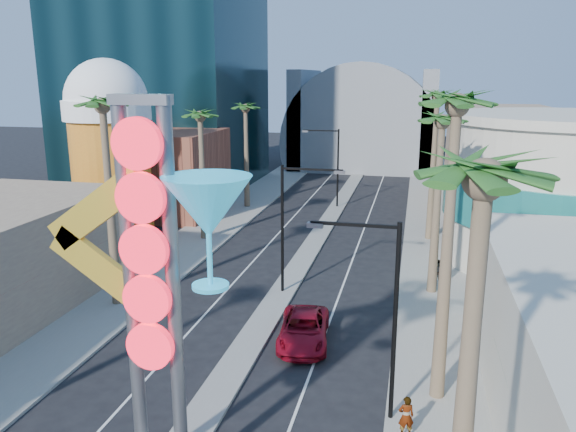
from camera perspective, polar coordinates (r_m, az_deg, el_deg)
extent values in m
cube|color=gray|center=(51.41, -6.97, -0.73)|extent=(5.00, 100.00, 0.15)
cube|color=gray|center=(48.50, 14.67, -1.99)|extent=(5.00, 100.00, 0.15)
cube|color=gray|center=(51.93, 4.07, -0.51)|extent=(1.60, 84.00, 0.15)
cube|color=brown|center=(55.78, -12.36, 4.33)|extent=(10.00, 10.00, 8.00)
cube|color=#8C6E5A|center=(60.82, 20.82, 5.47)|extent=(10.00, 20.00, 10.00)
cylinder|color=orange|center=(49.10, -17.43, 3.91)|extent=(6.40, 6.40, 10.00)
cylinder|color=white|center=(48.51, -17.90, 10.20)|extent=(7.00, 7.00, 1.60)
sphere|color=white|center=(48.48, -17.97, 11.14)|extent=(6.60, 6.60, 6.60)
cylinder|color=beige|center=(43.72, 26.42, 1.92)|extent=(16.00, 16.00, 10.00)
cylinder|color=teal|center=(43.72, 26.42, 1.92)|extent=(16.60, 16.60, 3.00)
cylinder|color=beige|center=(43.06, 27.18, 8.82)|extent=(16.60, 16.60, 0.60)
cylinder|color=slate|center=(84.54, 7.75, 7.70)|extent=(22.00, 16.00, 22.00)
cube|color=slate|center=(85.56, 1.72, 9.91)|extent=(2.00, 16.00, 14.00)
cube|color=slate|center=(83.94, 14.03, 9.43)|extent=(2.00, 16.00, 14.00)
cylinder|color=slate|center=(18.12, -15.60, -7.66)|extent=(0.44, 0.44, 12.00)
cylinder|color=slate|center=(17.52, -11.53, -8.17)|extent=(0.44, 0.44, 12.00)
cube|color=slate|center=(16.59, -14.78, 11.38)|extent=(1.80, 0.50, 0.30)
cylinder|color=red|center=(16.37, -15.09, 7.11)|extent=(1.50, 0.25, 1.50)
cylinder|color=red|center=(16.61, -14.75, 1.80)|extent=(1.50, 0.25, 1.50)
cylinder|color=red|center=(16.99, -14.43, -3.32)|extent=(1.50, 0.25, 1.50)
cylinder|color=red|center=(17.50, -14.12, -8.17)|extent=(1.50, 0.25, 1.50)
cylinder|color=red|center=(18.13, -13.83, -12.72)|extent=(1.50, 0.25, 1.50)
cube|color=yellow|center=(17.78, -18.72, 0.82)|extent=(3.47, 0.25, 2.80)
cube|color=yellow|center=(18.32, -18.24, -5.29)|extent=(3.47, 0.25, 2.80)
cone|color=#2197C0|center=(16.20, -8.15, 0.92)|extent=(2.60, 2.60, 1.80)
cylinder|color=#2197C0|center=(16.63, -7.96, -4.46)|extent=(0.16, 0.16, 1.60)
cylinder|color=#2197C0|center=(16.90, -7.87, -7.04)|extent=(1.10, 1.10, 0.12)
cylinder|color=black|center=(33.84, -0.58, -1.50)|extent=(0.18, 0.18, 8.00)
cube|color=black|center=(32.66, 2.49, 4.75)|extent=(3.60, 0.12, 0.12)
cube|color=slate|center=(32.43, 5.27, 4.46)|extent=(0.60, 0.25, 0.18)
cylinder|color=black|center=(56.95, 5.09, 4.79)|extent=(0.18, 0.18, 8.00)
cube|color=black|center=(56.74, 3.35, 8.65)|extent=(3.60, 0.12, 0.12)
cube|color=slate|center=(57.04, 1.75, 8.60)|extent=(0.60, 0.25, 0.18)
cylinder|color=black|center=(21.68, 10.80, -10.88)|extent=(0.18, 0.18, 8.00)
cube|color=black|center=(20.49, 6.75, -0.89)|extent=(3.24, 0.12, 0.12)
cube|color=slate|center=(20.71, 2.78, -0.93)|extent=(0.60, 0.25, 0.18)
cylinder|color=brown|center=(33.13, -17.59, 0.62)|extent=(0.40, 0.40, 11.50)
sphere|color=#234416|center=(32.36, -18.34, 10.58)|extent=(2.40, 2.40, 2.40)
cylinder|color=brown|center=(45.61, -8.69, 3.67)|extent=(0.40, 0.40, 10.00)
sphere|color=#234416|center=(45.01, -8.92, 9.95)|extent=(2.40, 2.40, 2.40)
cylinder|color=brown|center=(56.80, -4.25, 5.80)|extent=(0.40, 0.40, 10.00)
sphere|color=#234416|center=(56.31, -4.34, 10.84)|extent=(2.40, 2.40, 2.40)
cylinder|color=brown|center=(13.98, 17.42, -19.27)|extent=(0.40, 0.40, 11.00)
sphere|color=#234416|center=(11.96, 19.33, 3.47)|extent=(2.40, 2.40, 2.40)
cylinder|color=brown|center=(22.86, 15.76, -4.47)|extent=(0.40, 0.40, 12.00)
sphere|color=#234416|center=(21.78, 16.82, 10.70)|extent=(2.40, 2.40, 2.40)
cylinder|color=brown|center=(34.62, 14.86, 0.52)|extent=(0.40, 0.40, 10.50)
sphere|color=#234416|center=(33.83, 15.42, 9.20)|extent=(2.40, 2.40, 2.40)
cylinder|color=brown|center=(46.30, 14.51, 4.48)|extent=(0.40, 0.40, 11.50)
sphere|color=#234416|center=(45.76, 14.95, 11.60)|extent=(2.40, 2.40, 2.40)
imported|color=maroon|center=(28.68, 1.61, -11.43)|extent=(3.03, 5.46, 1.45)
imported|color=gray|center=(22.19, 11.90, -19.29)|extent=(0.67, 0.53, 1.61)
imported|color=gray|center=(37.32, 14.89, -5.42)|extent=(0.92, 0.81, 1.57)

